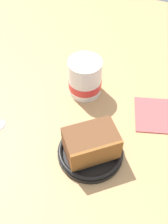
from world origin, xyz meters
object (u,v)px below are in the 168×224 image
(cake_slice, at_px, (91,144))
(folded_napkin, at_px, (158,115))
(small_plate, at_px, (90,152))
(tea_mug, at_px, (85,78))

(cake_slice, relative_size, folded_napkin, 1.15)
(small_plate, relative_size, tea_mug, 1.34)
(small_plate, xyz_separation_m, cake_slice, (-0.00, 0.00, 0.04))
(folded_napkin, bearing_deg, cake_slice, 56.57)
(small_plate, bearing_deg, tea_mug, -63.80)
(small_plate, relative_size, folded_napkin, 1.28)
(cake_slice, height_order, folded_napkin, cake_slice)
(tea_mug, bearing_deg, folded_napkin, 177.48)
(tea_mug, bearing_deg, cake_slice, 116.40)
(cake_slice, distance_m, folded_napkin, 0.21)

